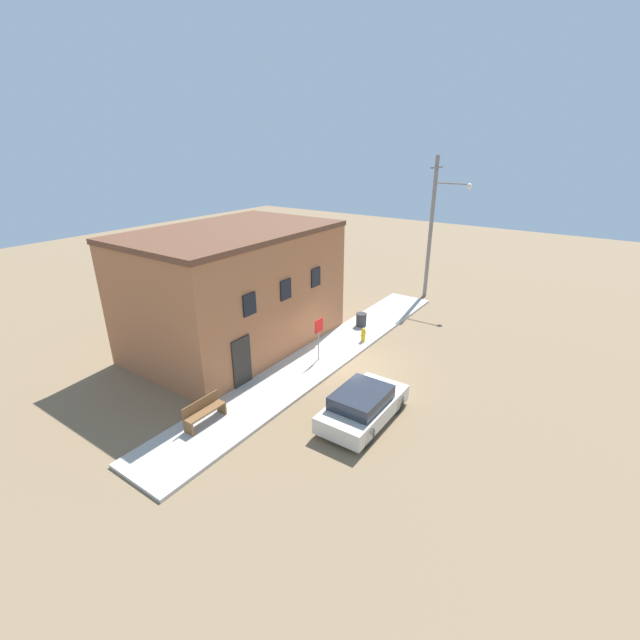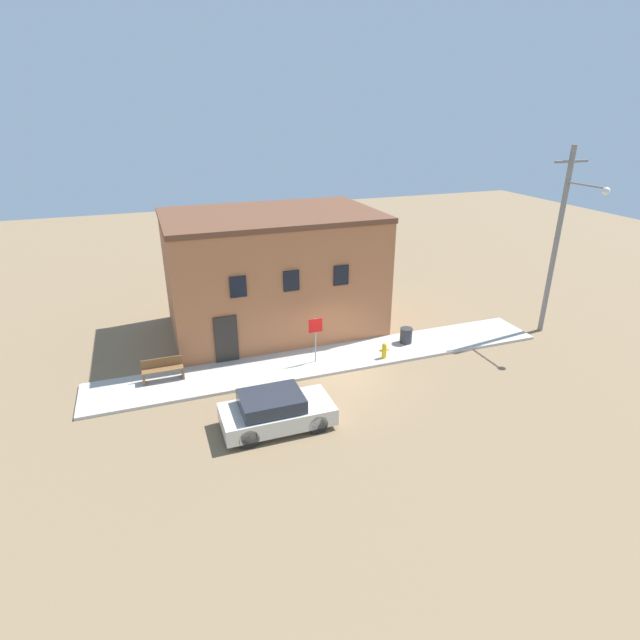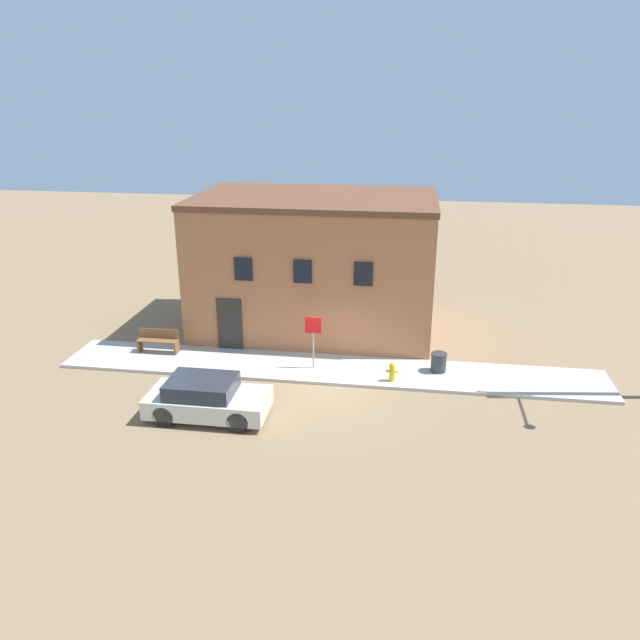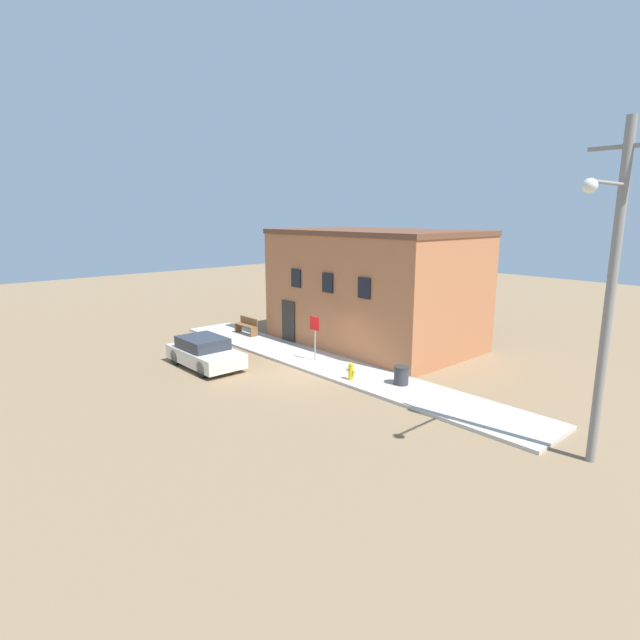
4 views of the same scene
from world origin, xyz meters
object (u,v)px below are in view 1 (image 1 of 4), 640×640
at_px(stop_sign, 319,332).
at_px(trash_bin, 361,320).
at_px(utility_pole, 433,224).
at_px(parked_car, 363,405).
at_px(fire_hydrant, 363,335).
at_px(bench, 204,411).

bearing_deg(stop_sign, trash_bin, 4.56).
xyz_separation_m(stop_sign, utility_pole, (11.77, -0.57, 3.23)).
bearing_deg(parked_car, fire_hydrant, 29.08).
distance_m(bench, trash_bin, 10.91).
distance_m(stop_sign, utility_pole, 12.22).
height_order(stop_sign, parked_car, stop_sign).
bearing_deg(stop_sign, bench, 174.63).
height_order(fire_hydrant, parked_car, parked_car).
height_order(trash_bin, utility_pole, utility_pole).
relative_size(bench, trash_bin, 2.23).
distance_m(bench, utility_pole, 18.58).
bearing_deg(stop_sign, parked_car, -125.93).
bearing_deg(utility_pole, trash_bin, 172.52).
bearing_deg(parked_car, trash_bin, 29.87).
bearing_deg(bench, parked_car, -52.33).
bearing_deg(fire_hydrant, parked_car, -150.92).
relative_size(fire_hydrant, stop_sign, 0.36).
height_order(bench, trash_bin, bench).
height_order(bench, utility_pole, utility_pole).
relative_size(trash_bin, parked_car, 0.19).
height_order(bench, parked_car, parked_car).
relative_size(bench, parked_car, 0.42).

